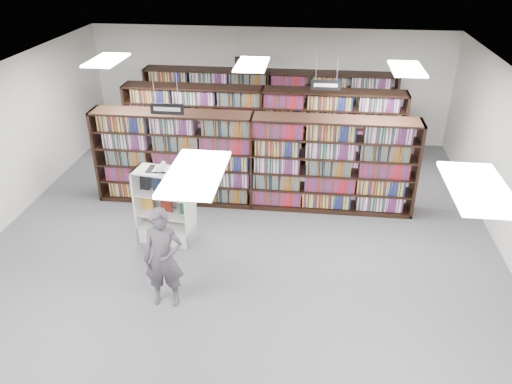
# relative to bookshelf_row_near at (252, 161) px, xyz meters

# --- Properties ---
(floor) EXTENTS (12.00, 12.00, 0.00)m
(floor) POSITION_rel_bookshelf_row_near_xyz_m (0.00, -2.00, -1.05)
(floor) COLOR #55555A
(floor) RESTS_ON ground
(ceiling) EXTENTS (10.00, 12.00, 0.10)m
(ceiling) POSITION_rel_bookshelf_row_near_xyz_m (0.00, -2.00, 2.15)
(ceiling) COLOR silver
(ceiling) RESTS_ON wall_back
(wall_back) EXTENTS (10.00, 0.10, 3.20)m
(wall_back) POSITION_rel_bookshelf_row_near_xyz_m (0.00, 4.00, 0.55)
(wall_back) COLOR silver
(wall_back) RESTS_ON ground
(bookshelf_row_near) EXTENTS (7.00, 0.60, 2.10)m
(bookshelf_row_near) POSITION_rel_bookshelf_row_near_xyz_m (0.00, 0.00, 0.00)
(bookshelf_row_near) COLOR black
(bookshelf_row_near) RESTS_ON floor
(bookshelf_row_mid) EXTENTS (7.00, 0.60, 2.10)m
(bookshelf_row_mid) POSITION_rel_bookshelf_row_near_xyz_m (0.00, 2.00, 0.00)
(bookshelf_row_mid) COLOR black
(bookshelf_row_mid) RESTS_ON floor
(bookshelf_row_far) EXTENTS (7.00, 0.60, 2.10)m
(bookshelf_row_far) POSITION_rel_bookshelf_row_near_xyz_m (0.00, 3.70, 0.00)
(bookshelf_row_far) COLOR black
(bookshelf_row_far) RESTS_ON floor
(aisle_sign_left) EXTENTS (0.65, 0.02, 0.80)m
(aisle_sign_left) POSITION_rel_bookshelf_row_near_xyz_m (-1.50, -1.00, 1.48)
(aisle_sign_left) COLOR #B2B2B7
(aisle_sign_left) RESTS_ON ceiling
(aisle_sign_right) EXTENTS (0.65, 0.02, 0.80)m
(aisle_sign_right) POSITION_rel_bookshelf_row_near_xyz_m (1.50, 1.00, 1.48)
(aisle_sign_right) COLOR #B2B2B7
(aisle_sign_right) RESTS_ON ceiling
(aisle_sign_center) EXTENTS (0.65, 0.02, 0.80)m
(aisle_sign_center) POSITION_rel_bookshelf_row_near_xyz_m (-0.50, 3.00, 1.48)
(aisle_sign_center) COLOR #B2B2B7
(aisle_sign_center) RESTS_ON ceiling
(troffer_front_center) EXTENTS (0.60, 1.20, 0.04)m
(troffer_front_center) POSITION_rel_bookshelf_row_near_xyz_m (0.00, -5.00, 2.11)
(troffer_front_center) COLOR white
(troffer_front_center) RESTS_ON ceiling
(troffer_front_right) EXTENTS (0.60, 1.20, 0.04)m
(troffer_front_right) POSITION_rel_bookshelf_row_near_xyz_m (3.00, -5.00, 2.11)
(troffer_front_right) COLOR white
(troffer_front_right) RESTS_ON ceiling
(troffer_back_left) EXTENTS (0.60, 1.20, 0.04)m
(troffer_back_left) POSITION_rel_bookshelf_row_near_xyz_m (-3.00, 0.00, 2.11)
(troffer_back_left) COLOR white
(troffer_back_left) RESTS_ON ceiling
(troffer_back_center) EXTENTS (0.60, 1.20, 0.04)m
(troffer_back_center) POSITION_rel_bookshelf_row_near_xyz_m (0.00, 0.00, 2.11)
(troffer_back_center) COLOR white
(troffer_back_center) RESTS_ON ceiling
(troffer_back_right) EXTENTS (0.60, 1.20, 0.04)m
(troffer_back_right) POSITION_rel_bookshelf_row_near_xyz_m (3.00, 0.00, 2.11)
(troffer_back_right) COLOR white
(troffer_back_right) RESTS_ON ceiling
(endcap_display) EXTENTS (1.15, 0.69, 1.53)m
(endcap_display) POSITION_rel_bookshelf_row_near_xyz_m (-1.50, -1.61, -0.55)
(endcap_display) COLOR silver
(endcap_display) RESTS_ON floor
(open_book) EXTENTS (0.59, 0.35, 0.13)m
(open_book) POSITION_rel_bookshelf_row_near_xyz_m (-1.50, -1.61, 0.51)
(open_book) COLOR black
(open_book) RESTS_ON endcap_display
(shopper) EXTENTS (0.68, 0.48, 1.77)m
(shopper) POSITION_rel_bookshelf_row_near_xyz_m (-0.99, -3.52, -0.17)
(shopper) COLOR #514B56
(shopper) RESTS_ON floor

